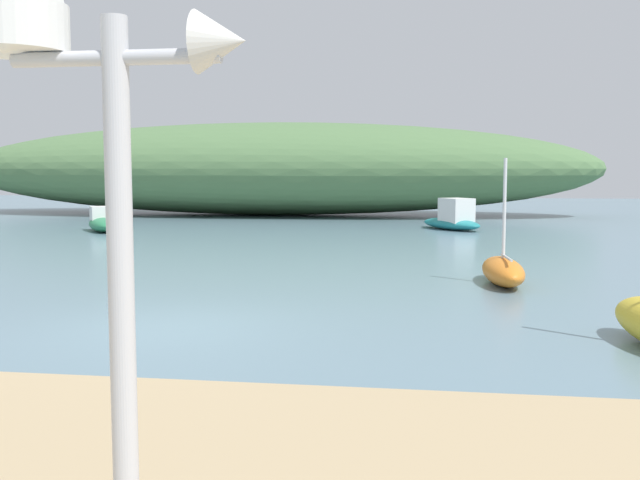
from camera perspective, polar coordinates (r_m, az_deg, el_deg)
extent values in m
plane|color=slate|center=(12.60, -11.78, -6.81)|extent=(120.00, 120.00, 0.00)
ellipsoid|color=#517547|center=(43.80, -4.20, 5.59)|extent=(38.91, 10.52, 5.47)
cylinder|color=silver|center=(3.54, -15.17, -9.23)|extent=(0.12, 0.12, 3.14)
cylinder|color=silver|center=(3.47, -15.76, 13.58)|extent=(0.98, 0.07, 0.07)
cylinder|color=white|center=(3.71, -22.97, 15.02)|extent=(0.50, 0.50, 0.21)
sphere|color=white|center=(3.73, -23.04, 16.64)|extent=(0.46, 0.46, 0.46)
cone|color=silver|center=(3.31, -7.77, 15.17)|extent=(0.22, 0.28, 0.28)
ellipsoid|color=orange|center=(17.46, 14.14, -2.38)|extent=(1.06, 2.82, 0.63)
cylinder|color=silver|center=(17.33, 14.25, 2.12)|extent=(0.08, 0.08, 2.50)
cylinder|color=silver|center=(17.01, 14.41, -1.32)|extent=(0.15, 1.25, 0.06)
ellipsoid|color=teal|center=(33.14, 10.24, 1.26)|extent=(3.24, 3.86, 0.51)
cube|color=silver|center=(32.80, 10.65, 2.29)|extent=(1.64, 1.70, 1.09)
ellipsoid|color=#287A4C|center=(32.98, -16.70, 1.19)|extent=(2.61, 3.32, 0.62)
cube|color=silver|center=(33.28, -16.79, 1.96)|extent=(1.32, 1.42, 0.67)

